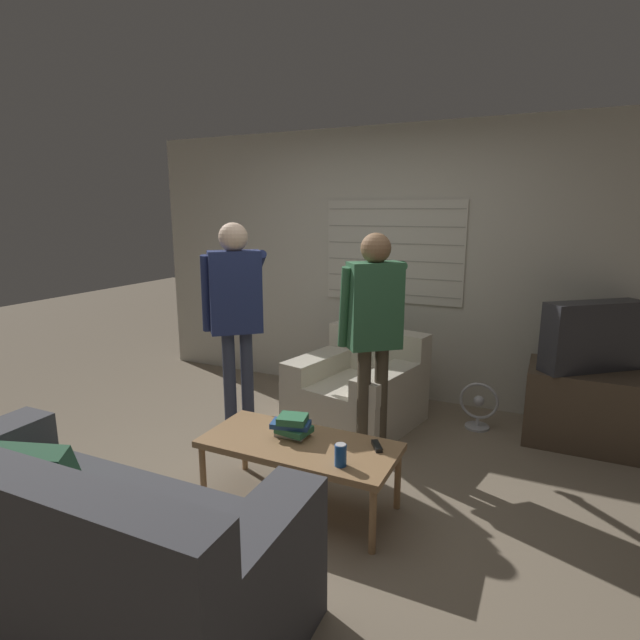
# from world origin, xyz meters

# --- Properties ---
(ground_plane) EXTENTS (16.00, 16.00, 0.00)m
(ground_plane) POSITION_xyz_m (0.00, 0.00, 0.00)
(ground_plane) COLOR #7F705B
(wall_back) EXTENTS (5.20, 0.08, 2.55)m
(wall_back) POSITION_xyz_m (0.00, 2.03, 1.28)
(wall_back) COLOR #BCB7A8
(wall_back) RESTS_ON ground_plane
(couch_blue) EXTENTS (1.93, 0.90, 0.89)m
(couch_blue) POSITION_xyz_m (-0.31, -1.29, 0.33)
(couch_blue) COLOR #424247
(couch_blue) RESTS_ON ground_plane
(armchair_beige) EXTENTS (1.11, 1.08, 0.77)m
(armchair_beige) POSITION_xyz_m (0.02, 1.25, 0.29)
(armchair_beige) COLOR beige
(armchair_beige) RESTS_ON ground_plane
(coffee_table) EXTENTS (1.19, 0.54, 0.42)m
(coffee_table) POSITION_xyz_m (0.14, -0.10, 0.38)
(coffee_table) COLOR #9E754C
(coffee_table) RESTS_ON ground_plane
(tv_stand) EXTENTS (0.84, 0.59, 0.59)m
(tv_stand) POSITION_xyz_m (1.75, 1.62, 0.30)
(tv_stand) COLOR #4C3D2D
(tv_stand) RESTS_ON ground_plane
(tv) EXTENTS (0.73, 0.66, 0.53)m
(tv) POSITION_xyz_m (1.75, 1.62, 0.86)
(tv) COLOR #2D2D33
(tv) RESTS_ON tv_stand
(person_left_standing) EXTENTS (0.49, 0.80, 1.70)m
(person_left_standing) POSITION_xyz_m (-0.79, 0.62, 1.08)
(person_left_standing) COLOR #33384C
(person_left_standing) RESTS_ON ground_plane
(person_right_standing) EXTENTS (0.47, 0.79, 1.64)m
(person_right_standing) POSITION_xyz_m (0.30, 0.75, 1.03)
(person_right_standing) COLOR #4C4233
(person_right_standing) RESTS_ON ground_plane
(book_stack) EXTENTS (0.26, 0.19, 0.14)m
(book_stack) POSITION_xyz_m (0.07, -0.05, 0.49)
(book_stack) COLOR beige
(book_stack) RESTS_ON coffee_table
(soda_can) EXTENTS (0.07, 0.07, 0.13)m
(soda_can) POSITION_xyz_m (0.48, -0.26, 0.48)
(soda_can) COLOR #194C9E
(soda_can) RESTS_ON coffee_table
(spare_remote) EXTENTS (0.10, 0.13, 0.02)m
(spare_remote) POSITION_xyz_m (0.59, 0.03, 0.43)
(spare_remote) COLOR black
(spare_remote) RESTS_ON coffee_table
(floor_fan) EXTENTS (0.32, 0.20, 0.40)m
(floor_fan) POSITION_xyz_m (0.97, 1.53, 0.19)
(floor_fan) COLOR #A8A8AD
(floor_fan) RESTS_ON ground_plane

